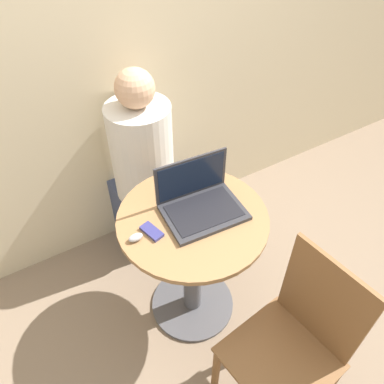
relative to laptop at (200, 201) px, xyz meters
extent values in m
plane|color=#7F6B56|center=(-0.06, -0.03, -0.80)|extent=(12.00, 12.00, 0.00)
cube|color=beige|center=(-0.06, 0.76, 0.50)|extent=(7.00, 0.05, 2.60)
cylinder|color=#4C4C51|center=(-0.06, -0.03, -0.79)|extent=(0.47, 0.47, 0.02)
cylinder|color=#4C4C51|center=(-0.06, -0.03, -0.43)|extent=(0.10, 0.10, 0.71)
cylinder|color=olive|center=(-0.06, -0.03, -0.06)|extent=(0.69, 0.69, 0.02)
cube|color=#2D2D33|center=(0.00, -0.04, -0.04)|extent=(0.37, 0.29, 0.02)
cube|color=black|center=(0.00, -0.04, -0.02)|extent=(0.33, 0.23, 0.00)
cube|color=#2D2D33|center=(0.01, 0.09, 0.08)|extent=(0.36, 0.04, 0.21)
cube|color=#141E33|center=(0.01, 0.09, 0.08)|extent=(0.33, 0.03, 0.18)
cube|color=navy|center=(-0.26, -0.02, -0.04)|extent=(0.08, 0.12, 0.02)
ellipsoid|color=#B2B2B7|center=(-0.33, -0.02, -0.03)|extent=(0.06, 0.04, 0.03)
cylinder|color=brown|center=(-0.21, -0.49, -0.58)|extent=(0.04, 0.04, 0.44)
cylinder|color=brown|center=(0.15, -0.45, -0.58)|extent=(0.04, 0.04, 0.44)
cube|color=brown|center=(-0.01, -0.64, -0.35)|extent=(0.44, 0.44, 0.02)
cube|color=brown|center=(0.18, -0.62, -0.11)|extent=(0.06, 0.37, 0.47)
cube|color=#3D4766|center=(-0.05, 0.67, -0.57)|extent=(0.37, 0.51, 0.46)
cylinder|color=beige|center=(-0.04, 0.55, -0.06)|extent=(0.35, 0.35, 0.56)
sphere|color=tan|center=(-0.04, 0.55, 0.32)|extent=(0.20, 0.20, 0.20)
camera|label=1|loc=(-0.65, -1.02, 1.20)|focal=35.00mm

